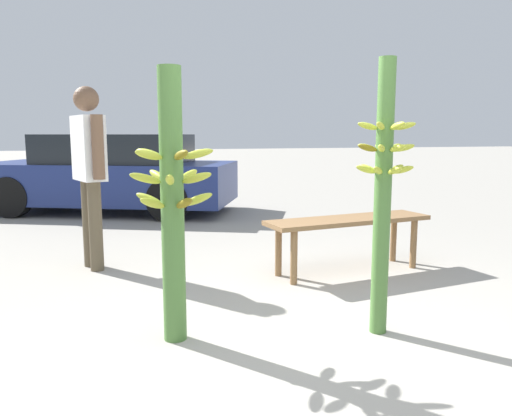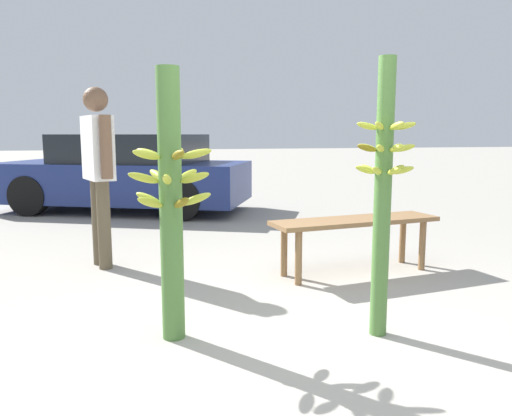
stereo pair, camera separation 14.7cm
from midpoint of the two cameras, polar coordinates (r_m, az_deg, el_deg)
The scene contains 6 objects.
ground_plane at distance 2.93m, azimuth 5.25°, elevation -17.02°, with size 80.00×80.00×0.00m, color #9E998E.
banana_stalk_left at distance 3.03m, azimuth -10.92°, elevation 0.62°, with size 0.51×0.50×1.65m.
banana_stalk_center at distance 3.16m, azimuth 13.01°, elevation 1.90°, with size 0.36×0.36×1.71m.
vendor_person at distance 4.88m, azimuth -19.35°, elevation 4.98°, with size 0.32×0.66×1.69m.
market_bench at distance 4.62m, azimuth 9.64°, elevation -2.02°, with size 1.61×0.58×0.50m.
parked_car at distance 8.48m, azimuth -16.74°, elevation 3.72°, with size 4.31×3.19×1.26m.
Camera 1 is at (-1.11, -2.42, 1.26)m, focal length 35.00 mm.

